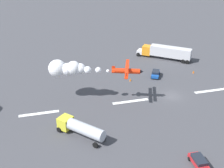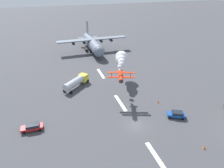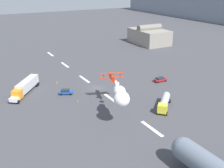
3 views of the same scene
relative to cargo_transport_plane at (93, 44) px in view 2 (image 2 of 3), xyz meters
name	(u,v)px [view 2 (image 2 of 3)]	position (x,y,z in m)	size (l,w,h in m)	color
ground_plane	(135,125)	(-51.89, 2.91, -3.56)	(440.00, 440.00, 0.00)	#424247
runway_stripe_2	(157,157)	(-61.58, 2.91, -3.55)	(8.00, 0.90, 0.01)	white
runway_stripe_3	(120,103)	(-42.20, 2.91, -3.55)	(8.00, 0.90, 0.01)	white
runway_stripe_4	(101,74)	(-22.82, 2.91, -3.55)	(8.00, 0.90, 0.01)	white
cargo_transport_plane	(93,44)	(0.00, 0.00, 0.00)	(24.43, 30.27, 11.58)	slate
stunt_biplane_red	(121,60)	(-30.28, -1.56, 3.57)	(18.99, 10.46, 3.80)	red
fuel_tanker_truck	(76,82)	(-29.84, 12.34, -1.81)	(8.20, 8.58, 2.90)	yellow
followme_car_yellow	(177,114)	(-52.11, -7.44, -2.75)	(3.44, 4.43, 1.52)	#194CA5
airport_staff_sedan	(32,127)	(-46.49, 24.62, -2.74)	(2.12, 4.59, 1.52)	#B21E23
traffic_cone_near	(204,147)	(-62.45, -6.84, -3.18)	(0.44, 0.44, 0.75)	orange
traffic_cone_far	(158,101)	(-45.16, -6.55, -3.18)	(0.44, 0.44, 0.75)	orange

